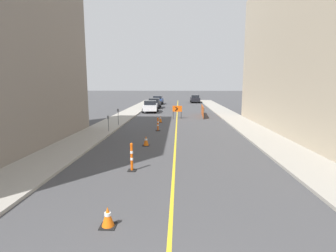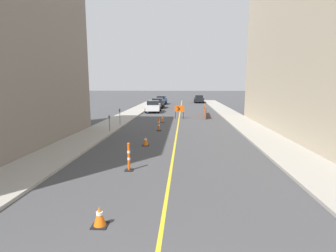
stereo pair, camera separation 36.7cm
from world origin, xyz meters
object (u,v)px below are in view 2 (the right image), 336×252
Objects in this scene: traffic_cone_nearest at (100,216)px; arrow_barricade_primary at (179,109)px; traffic_cone_second at (146,141)px; parked_car_curb_far at (161,100)px; parked_car_curb_near at (153,106)px; parked_car_opposite_side at (199,99)px; delineator_post_rear at (159,125)px; parking_meter_near_curb at (120,113)px; traffic_cone_third at (162,119)px; parking_meter_far_curb at (109,120)px; delineator_post_front at (129,158)px; parked_car_curb_mid at (158,103)px.

arrow_barricade_primary is (1.72, 22.44, 0.75)m from traffic_cone_nearest.
traffic_cone_second is 0.14× the size of parked_car_curb_far.
traffic_cone_second is 19.76m from parked_car_curb_near.
parked_car_opposite_side is (7.36, 4.50, 0.00)m from parked_car_curb_far.
parking_meter_near_curb is (-3.80, 2.26, 0.69)m from delineator_post_rear.
traffic_cone_third is 0.56× the size of parking_meter_far_curb.
delineator_post_front is 43.68m from parked_car_opposite_side.
traffic_cone_second is 0.88× the size of traffic_cone_third.
delineator_post_front is 0.29× the size of parked_car_curb_far.
parked_car_curb_far is 1.01× the size of parked_car_opposite_side.
parked_car_curb_mid and parked_car_curb_far have the same top height.
parking_meter_near_curb is (-3.68, -2.49, 0.81)m from traffic_cone_third.
parked_car_opposite_side reaches higher than arrow_barricade_primary.
traffic_cone_nearest is 0.45× the size of parking_meter_far_curb.
arrow_barricade_primary is at bearing 45.82° from parking_meter_near_curb.
traffic_cone_nearest is 0.45× the size of delineator_post_front.
traffic_cone_second is at bearing -98.65° from parked_car_opposite_side.
arrow_barricade_primary is 13.34m from parked_car_curb_mid.
parked_car_curb_mid is at bearing 96.05° from delineator_post_rear.
parked_car_curb_mid is (-1.99, 35.25, 0.52)m from traffic_cone_nearest.
parked_car_curb_near is at bearing 93.90° from traffic_cone_nearest.
parked_car_curb_far is at bearing 95.21° from traffic_cone_third.
parked_car_curb_near is (-1.98, 29.06, 0.52)m from traffic_cone_nearest.
traffic_cone_third is (0.06, 19.44, 0.07)m from traffic_cone_nearest.
traffic_cone_nearest is 0.38× the size of parking_meter_near_curb.
parked_car_curb_near is at bearing -87.42° from parked_car_curb_far.
parking_meter_near_curb is (-3.44, 12.35, 0.61)m from delineator_post_front.
arrow_barricade_primary is at bearing -98.57° from parked_car_opposite_side.
parking_meter_near_curb reaches higher than traffic_cone_nearest.
traffic_cone_third is at bearing -81.07° from parked_car_curb_mid.
traffic_cone_third is at bearing 91.47° from delineator_post_rear.
delineator_post_front reaches higher than delineator_post_rear.
parking_meter_near_curb is (-3.61, 16.95, 0.88)m from traffic_cone_nearest.
parked_car_curb_mid is (-1.82, 30.65, 0.25)m from delineator_post_front.
traffic_cone_third is 4.51m from parking_meter_near_curb.
delineator_post_rear is (0.32, 5.30, 0.16)m from traffic_cone_second.
traffic_cone_second is 0.42× the size of parking_meter_near_curb.
traffic_cone_second is 10.06m from traffic_cone_third.
delineator_post_rear is at bearing -99.36° from parked_car_opposite_side.
traffic_cone_nearest is at bearing -96.95° from parked_car_opposite_side.
parking_meter_far_curb is (0.00, -3.39, -0.14)m from parking_meter_near_curb.
arrow_barricade_primary is at bearing 85.62° from traffic_cone_nearest.
parked_car_curb_near reaches higher than traffic_cone_third.
parked_car_curb_near is at bearing -111.62° from parked_car_opposite_side.
traffic_cone_nearest is 14.69m from delineator_post_rear.
parked_car_curb_mid is (-2.18, 20.56, 0.33)m from delineator_post_rear.
parked_car_curb_far is 3.45× the size of parking_meter_far_curb.
parking_meter_near_curb is at bearing -145.89° from traffic_cone_third.
traffic_cone_third is 0.56× the size of delineator_post_front.
traffic_cone_second is 4.80m from delineator_post_front.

